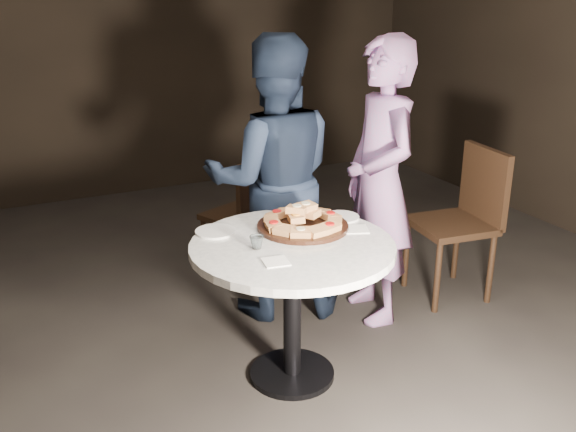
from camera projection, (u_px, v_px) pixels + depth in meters
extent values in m
plane|color=black|center=(297.00, 357.00, 3.67)|extent=(7.00, 7.00, 0.00)
cylinder|color=black|center=(292.00, 373.00, 3.49)|extent=(0.53, 0.53, 0.03)
cylinder|color=black|center=(292.00, 312.00, 3.36)|extent=(0.11, 0.11, 0.72)
cylinder|color=silver|center=(292.00, 247.00, 3.23)|extent=(1.19, 1.19, 0.04)
cylinder|color=black|center=(303.00, 226.00, 3.42)|extent=(0.65, 0.65, 0.02)
cube|color=#BC7E48|center=(331.00, 216.00, 3.48)|extent=(0.09, 0.11, 0.05)
cylinder|color=red|center=(331.00, 213.00, 3.47)|extent=(0.05, 0.05, 0.01)
cube|color=#BC7E48|center=(320.00, 212.00, 3.54)|extent=(0.13, 0.13, 0.05)
cube|color=#BC7E48|center=(305.00, 211.00, 3.57)|extent=(0.13, 0.12, 0.05)
cylinder|color=beige|center=(305.00, 207.00, 3.56)|extent=(0.07, 0.07, 0.01)
cube|color=#BC7E48|center=(289.00, 211.00, 3.55)|extent=(0.12, 0.10, 0.05)
cube|color=#BC7E48|center=(277.00, 215.00, 3.50)|extent=(0.13, 0.12, 0.05)
cylinder|color=red|center=(277.00, 211.00, 3.49)|extent=(0.06, 0.06, 0.01)
cube|color=#BC7E48|center=(271.00, 220.00, 3.42)|extent=(0.12, 0.13, 0.05)
cube|color=#BC7E48|center=(274.00, 226.00, 3.34)|extent=(0.10, 0.12, 0.05)
cylinder|color=red|center=(274.00, 222.00, 3.34)|extent=(0.06, 0.06, 0.01)
cube|color=#BC7E48|center=(284.00, 231.00, 3.28)|extent=(0.13, 0.13, 0.05)
cube|color=#BC7E48|center=(301.00, 233.00, 3.25)|extent=(0.13, 0.12, 0.05)
cylinder|color=beige|center=(301.00, 229.00, 3.25)|extent=(0.06, 0.06, 0.01)
cube|color=#BC7E48|center=(317.00, 232.00, 3.27)|extent=(0.11, 0.09, 0.05)
cube|color=#BC7E48|center=(330.00, 228.00, 3.32)|extent=(0.12, 0.11, 0.05)
cylinder|color=red|center=(330.00, 224.00, 3.31)|extent=(0.06, 0.06, 0.01)
cube|color=#BC7E48|center=(334.00, 222.00, 3.40)|extent=(0.12, 0.13, 0.05)
cube|color=#BC7E48|center=(309.00, 213.00, 3.44)|extent=(0.12, 0.13, 0.04)
cylinder|color=#2D6B1E|center=(309.00, 209.00, 3.43)|extent=(0.06, 0.06, 0.01)
cube|color=#BC7E48|center=(295.00, 213.00, 3.43)|extent=(0.09, 0.11, 0.04)
cylinder|color=beige|center=(295.00, 209.00, 3.43)|extent=(0.05, 0.05, 0.01)
cube|color=#BC7E48|center=(296.00, 218.00, 3.36)|extent=(0.10, 0.12, 0.04)
cylinder|color=orange|center=(296.00, 214.00, 3.35)|extent=(0.06, 0.06, 0.01)
cube|color=#BC7E48|center=(297.00, 210.00, 3.38)|extent=(0.13, 0.13, 0.04)
cylinder|color=beige|center=(297.00, 206.00, 3.37)|extent=(0.07, 0.07, 0.01)
cube|color=#BC7E48|center=(306.00, 207.00, 3.42)|extent=(0.12, 0.10, 0.04)
cylinder|color=beige|center=(306.00, 203.00, 3.41)|extent=(0.06, 0.06, 0.01)
cylinder|color=white|center=(215.00, 231.00, 3.36)|extent=(0.26, 0.26, 0.01)
cylinder|color=white|center=(341.00, 217.00, 3.57)|extent=(0.21, 0.21, 0.01)
imported|color=silver|center=(257.00, 242.00, 3.15)|extent=(0.07, 0.07, 0.07)
cube|color=white|center=(276.00, 262.00, 3.01)|extent=(0.13, 0.13, 0.01)
cube|color=white|center=(356.00, 229.00, 3.40)|extent=(0.16, 0.16, 0.01)
cube|color=black|center=(239.00, 216.00, 4.57)|extent=(0.55, 0.55, 0.04)
cube|color=black|center=(260.00, 192.00, 4.36)|extent=(0.40, 0.20, 0.45)
cylinder|color=black|center=(239.00, 232.00, 4.89)|extent=(0.05, 0.05, 0.45)
cylinder|color=black|center=(204.00, 246.00, 4.63)|extent=(0.05, 0.05, 0.45)
cylinder|color=black|center=(275.00, 244.00, 4.66)|extent=(0.05, 0.05, 0.45)
cylinder|color=black|center=(240.00, 259.00, 4.41)|extent=(0.05, 0.05, 0.45)
cube|color=black|center=(451.00, 225.00, 4.25)|extent=(0.52, 0.52, 0.04)
cube|color=black|center=(485.00, 185.00, 4.23)|extent=(0.10, 0.47, 0.50)
cylinder|color=black|center=(406.00, 253.00, 4.45)|extent=(0.04, 0.04, 0.50)
cylinder|color=black|center=(437.00, 276.00, 4.09)|extent=(0.04, 0.04, 0.50)
cylinder|color=black|center=(456.00, 245.00, 4.57)|extent=(0.04, 0.04, 0.50)
cylinder|color=black|center=(491.00, 268.00, 4.22)|extent=(0.04, 0.04, 0.50)
imported|color=#141E31|center=(273.00, 180.00, 3.93)|extent=(1.02, 0.90, 1.75)
imported|color=#866097|center=(380.00, 183.00, 3.87)|extent=(0.51, 0.69, 1.75)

